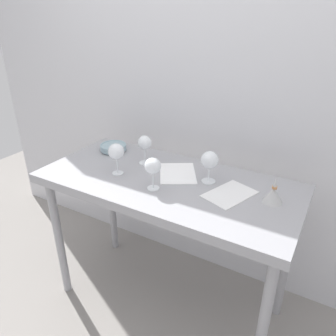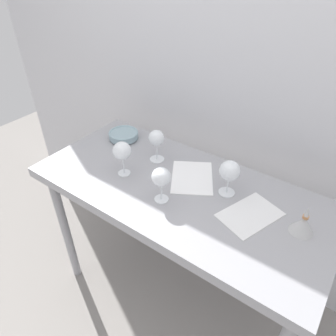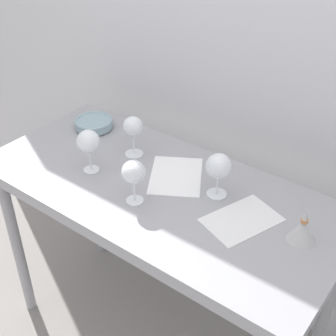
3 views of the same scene
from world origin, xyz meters
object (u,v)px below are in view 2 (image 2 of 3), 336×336
wine_glass_far_left (157,139)px  tasting_sheet_lower (250,215)px  wine_glass_near_left (122,152)px  decanter_funnel (303,224)px  tasting_bowl (124,135)px  tasting_sheet_upper (192,177)px  wine_glass_far_right (230,172)px  wine_glass_near_center (161,178)px

wine_glass_far_left → tasting_sheet_lower: size_ratio=0.68×
wine_glass_near_left → decanter_funnel: size_ratio=1.38×
wine_glass_near_left → tasting_bowl: 0.35m
wine_glass_near_left → tasting_sheet_upper: (0.29, 0.17, -0.13)m
wine_glass_near_left → tasting_bowl: (-0.23, 0.25, -0.10)m
wine_glass_near_left → wine_glass_far_right: bearing=19.0°
wine_glass_far_left → wine_glass_near_center: (0.20, -0.23, -0.00)m
wine_glass_near_left → wine_glass_near_center: size_ratio=1.04×
wine_glass_far_right → tasting_bowl: bearing=173.3°
tasting_sheet_upper → tasting_sheet_lower: 0.34m
tasting_bowl → decanter_funnel: decanter_funnel is taller
tasting_bowl → wine_glass_near_center: bearing=-30.8°
wine_glass_far_right → decanter_funnel: wine_glass_far_right is taller
wine_glass_near_left → tasting_sheet_lower: 0.64m
wine_glass_far_right → tasting_bowl: (-0.70, 0.08, -0.09)m
decanter_funnel → wine_glass_far_left: bearing=175.2°
wine_glass_near_center → tasting_bowl: size_ratio=0.99×
wine_glass_near_left → decanter_funnel: (0.82, 0.13, -0.09)m
wine_glass_far_right → tasting_sheet_lower: (0.14, -0.07, -0.12)m
wine_glass_near_center → tasting_sheet_lower: size_ratio=0.67×
tasting_sheet_lower → tasting_bowl: bearing=-170.4°
wine_glass_far_right → tasting_bowl: wine_glass_far_right is taller
decanter_funnel → tasting_bowl: bearing=173.5°
wine_glass_far_right → wine_glass_far_left: wine_glass_far_left is taller
wine_glass_far_right → tasting_sheet_upper: bearing=178.9°
wine_glass_far_left → tasting_bowl: (-0.28, 0.06, -0.10)m
wine_glass_near_left → decanter_funnel: 0.83m
tasting_sheet_lower → tasting_bowl: 0.86m
wine_glass_far_right → tasting_sheet_upper: (-0.19, 0.00, -0.12)m
wine_glass_near_left → tasting_sheet_lower: wine_glass_near_left is taller
tasting_bowl → wine_glass_far_right: bearing=-6.7°
wine_glass_near_left → tasting_sheet_upper: wine_glass_near_left is taller
wine_glass_far_left → decanter_funnel: (0.76, -0.06, -0.09)m
tasting_bowl → decanter_funnel: 1.05m
tasting_sheet_upper → decanter_funnel: bearing=-35.7°
tasting_bowl → decanter_funnel: (1.04, -0.12, 0.01)m
wine_glass_far_left → decanter_funnel: 0.77m
wine_glass_near_center → tasting_bowl: bearing=149.2°
wine_glass_near_left → wine_glass_near_center: 0.27m
tasting_sheet_upper → tasting_bowl: tasting_bowl is taller
tasting_sheet_lower → tasting_bowl: (-0.84, 0.15, 0.02)m
tasting_sheet_lower → decanter_funnel: bearing=29.1°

